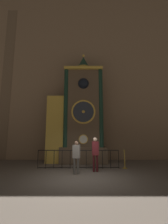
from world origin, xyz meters
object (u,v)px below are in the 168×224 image
Objects in this scene: clock_tower at (79,115)px; visitor_far at (96,151)px; visitor_near at (77,154)px; stanchion_post at (125,162)px.

visitor_far is at bearing -70.10° from clock_tower.
clock_tower is 5.22× the size of visitor_near.
visitor_far is 2.12m from stanchion_post.
stanchion_post is at bearing -35.22° from clock_tower.
visitor_far is (1.00, 0.46, 0.13)m from visitor_near.
stanchion_post is (2.83, -2.00, -3.07)m from clock_tower.
stanchion_post is at bearing 43.49° from visitor_near.
visitor_near is at bearing -159.19° from visitor_far.
visitor_far is at bearing -154.37° from stanchion_post.
clock_tower reaches higher than visitor_far.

